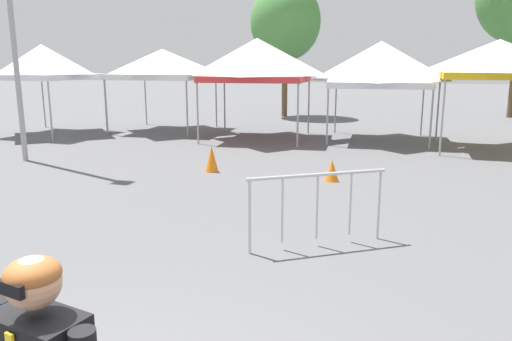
{
  "coord_description": "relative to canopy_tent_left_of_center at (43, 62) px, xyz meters",
  "views": [
    {
      "loc": [
        1.79,
        -2.03,
        2.56
      ],
      "look_at": [
        0.19,
        3.54,
        1.3
      ],
      "focal_mm": 34.3,
      "sensor_mm": 36.0,
      "label": 1
    }
  ],
  "objects": [
    {
      "name": "crowd_barrier_by_lift",
      "position": [
        11.63,
        -8.85,
        -1.9
      ],
      "size": [
        1.78,
        1.19,
        1.08
      ],
      "color": "#B7BABF",
      "rests_on": "ground"
    },
    {
      "name": "canopy_tent_behind_left",
      "position": [
        3.82,
        2.07,
        -0.07
      ],
      "size": [
        3.48,
        3.48,
        3.15
      ],
      "color": "#9E9EA3",
      "rests_on": "ground"
    },
    {
      "name": "tree_behind_tents_left",
      "position": [
        7.15,
        8.69,
        1.94
      ],
      "size": [
        3.42,
        3.42,
        6.49
      ],
      "color": "brown",
      "rests_on": "ground"
    },
    {
      "name": "traffic_cone_lot_center",
      "position": [
        11.32,
        -4.77,
        -2.41
      ],
      "size": [
        0.32,
        0.32,
        0.48
      ],
      "primitive_type": "cone",
      "color": "orange",
      "rests_on": "ground"
    },
    {
      "name": "traffic_cone_near_barrier",
      "position": [
        8.38,
        -4.59,
        -2.33
      ],
      "size": [
        0.32,
        0.32,
        0.64
      ],
      "primitive_type": "cone",
      "color": "orange",
      "rests_on": "ground"
    },
    {
      "name": "canopy_tent_far_left",
      "position": [
        15.42,
        0.68,
        0.06
      ],
      "size": [
        3.23,
        3.23,
        3.29
      ],
      "color": "#9E9EA3",
      "rests_on": "ground"
    },
    {
      "name": "canopy_tent_left_of_center",
      "position": [
        0.0,
        0.0,
        0.0
      ],
      "size": [
        3.38,
        3.38,
        3.28
      ],
      "color": "#9E9EA3",
      "rests_on": "ground"
    },
    {
      "name": "canopy_tent_center",
      "position": [
        7.92,
        1.02,
        0.06
      ],
      "size": [
        3.68,
        3.68,
        3.44
      ],
      "color": "#9E9EA3",
      "rests_on": "ground"
    },
    {
      "name": "canopy_tent_far_right",
      "position": [
        12.02,
        1.75,
        -0.08
      ],
      "size": [
        3.43,
        3.43,
        3.32
      ],
      "color": "#9E9EA3",
      "rests_on": "ground"
    }
  ]
}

